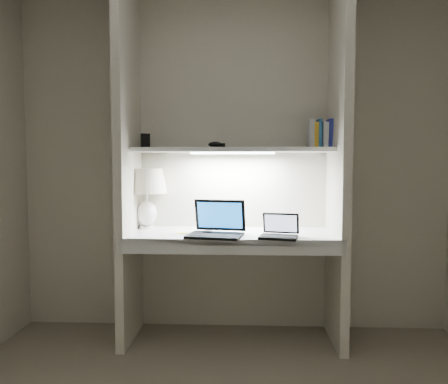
# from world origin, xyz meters

# --- Properties ---
(back_wall) EXTENTS (3.20, 0.01, 2.50)m
(back_wall) POSITION_xyz_m (0.00, 1.50, 1.25)
(back_wall) COLOR beige
(back_wall) RESTS_ON floor
(alcove_panel_left) EXTENTS (0.06, 0.55, 2.50)m
(alcove_panel_left) POSITION_xyz_m (-0.73, 1.23, 1.25)
(alcove_panel_left) COLOR beige
(alcove_panel_left) RESTS_ON floor
(alcove_panel_right) EXTENTS (0.06, 0.55, 2.50)m
(alcove_panel_right) POSITION_xyz_m (0.73, 1.23, 1.25)
(alcove_panel_right) COLOR beige
(alcove_panel_right) RESTS_ON floor
(desk) EXTENTS (1.40, 0.55, 0.04)m
(desk) POSITION_xyz_m (0.00, 1.23, 0.75)
(desk) COLOR white
(desk) RESTS_ON alcove_panel_left
(desk_apron) EXTENTS (1.46, 0.03, 0.10)m
(desk_apron) POSITION_xyz_m (0.00, 0.96, 0.72)
(desk_apron) COLOR silver
(desk_apron) RESTS_ON desk
(shelf) EXTENTS (1.40, 0.36, 0.03)m
(shelf) POSITION_xyz_m (0.00, 1.32, 1.35)
(shelf) COLOR silver
(shelf) RESTS_ON back_wall
(strip_light) EXTENTS (0.60, 0.04, 0.02)m
(strip_light) POSITION_xyz_m (0.00, 1.32, 1.33)
(strip_light) COLOR white
(strip_light) RESTS_ON shelf
(table_lamp) EXTENTS (0.30, 0.30, 0.45)m
(table_lamp) POSITION_xyz_m (-0.64, 1.39, 1.07)
(table_lamp) COLOR white
(table_lamp) RESTS_ON desk
(laptop_main) EXTENTS (0.40, 0.36, 0.24)m
(laptop_main) POSITION_xyz_m (-0.10, 1.10, 0.82)
(laptop_main) COLOR black
(laptop_main) RESTS_ON desk
(laptop_netbook) EXTENTS (0.28, 0.26, 0.16)m
(laptop_netbook) POSITION_xyz_m (0.31, 1.04, 0.81)
(laptop_netbook) COLOR black
(laptop_netbook) RESTS_ON desk
(speaker) EXTENTS (0.11, 0.08, 0.14)m
(speaker) POSITION_xyz_m (-0.12, 1.37, 0.84)
(speaker) COLOR silver
(speaker) RESTS_ON desk
(mouse) EXTENTS (0.09, 0.06, 0.03)m
(mouse) POSITION_xyz_m (-0.16, 1.12, 0.79)
(mouse) COLOR black
(mouse) RESTS_ON desk
(cable_coil) EXTENTS (0.14, 0.14, 0.01)m
(cable_coil) POSITION_xyz_m (0.34, 1.28, 0.78)
(cable_coil) COLOR black
(cable_coil) RESTS_ON desk
(sticky_note) EXTENTS (0.09, 0.09, 0.00)m
(sticky_note) POSITION_xyz_m (-0.35, 1.19, 0.77)
(sticky_note) COLOR #FBFF35
(sticky_note) RESTS_ON desk
(book_row) EXTENTS (0.19, 0.13, 0.20)m
(book_row) POSITION_xyz_m (0.63, 1.33, 1.46)
(book_row) COLOR silver
(book_row) RESTS_ON shelf
(shelf_box) EXTENTS (0.07, 0.06, 0.11)m
(shelf_box) POSITION_xyz_m (-0.64, 1.37, 1.42)
(shelf_box) COLOR black
(shelf_box) RESTS_ON shelf
(shelf_gadget) EXTENTS (0.12, 0.11, 0.04)m
(shelf_gadget) POSITION_xyz_m (-0.13, 1.33, 1.39)
(shelf_gadget) COLOR black
(shelf_gadget) RESTS_ON shelf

